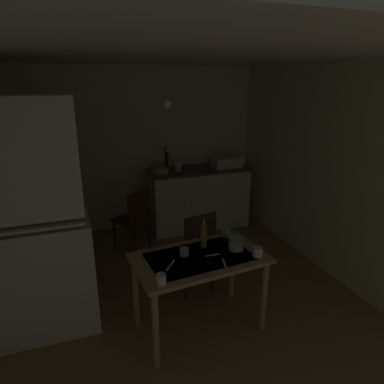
# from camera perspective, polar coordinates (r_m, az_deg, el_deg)

# --- Properties ---
(ground_plane) EXTENTS (5.09, 5.09, 0.00)m
(ground_plane) POSITION_cam_1_polar(r_m,az_deg,el_deg) (3.88, -1.71, -16.95)
(ground_plane) COLOR #8C6A4B
(wall_back) EXTENTS (3.72, 0.10, 2.44)m
(wall_back) POSITION_cam_1_polar(r_m,az_deg,el_deg) (5.31, -8.88, 7.00)
(wall_back) COLOR beige
(wall_back) RESTS_ON ground
(wall_right) EXTENTS (0.10, 4.19, 2.44)m
(wall_right) POSITION_cam_1_polar(r_m,az_deg,el_deg) (4.25, 22.76, 3.00)
(wall_right) COLOR beige
(wall_right) RESTS_ON ground
(ceiling_slab) EXTENTS (3.72, 4.19, 0.10)m
(ceiling_slab) POSITION_cam_1_polar(r_m,az_deg,el_deg) (3.18, -2.17, 22.83)
(ceiling_slab) COLOR silver
(hutch_cabinet) EXTENTS (0.92, 0.55, 2.13)m
(hutch_cabinet) POSITION_cam_1_polar(r_m,az_deg,el_deg) (3.26, -24.75, -5.85)
(hutch_cabinet) COLOR silver
(hutch_cabinet) RESTS_ON ground
(counter_cabinet) EXTENTS (1.54, 0.64, 0.94)m
(counter_cabinet) POSITION_cam_1_polar(r_m,az_deg,el_deg) (5.37, 1.04, -0.94)
(counter_cabinet) COLOR silver
(counter_cabinet) RESTS_ON ground
(sink_basin) EXTENTS (0.44, 0.34, 0.15)m
(sink_basin) POSITION_cam_1_polar(r_m,az_deg,el_deg) (5.40, 5.73, 5.07)
(sink_basin) COLOR white
(sink_basin) RESTS_ON counter_cabinet
(hand_pump) EXTENTS (0.05, 0.27, 0.39)m
(hand_pump) POSITION_cam_1_polar(r_m,az_deg,el_deg) (5.09, -4.26, 5.38)
(hand_pump) COLOR #232328
(hand_pump) RESTS_ON counter_cabinet
(mixing_bowl_counter) EXTENTS (0.26, 0.26, 0.07)m
(mixing_bowl_counter) POSITION_cam_1_polar(r_m,az_deg,el_deg) (5.00, -5.39, 3.55)
(mixing_bowl_counter) COLOR tan
(mixing_bowl_counter) RESTS_ON counter_cabinet
(stoneware_crock) EXTENTS (0.11, 0.11, 0.14)m
(stoneware_crock) POSITION_cam_1_polar(r_m,az_deg,el_deg) (5.11, -2.37, 4.32)
(stoneware_crock) COLOR beige
(stoneware_crock) RESTS_ON counter_cabinet
(dining_table) EXTENTS (1.22, 0.79, 0.75)m
(dining_table) POSITION_cam_1_polar(r_m,az_deg,el_deg) (3.12, 1.26, -12.39)
(dining_table) COLOR tan
(dining_table) RESTS_ON ground
(chair_far_side) EXTENTS (0.48, 0.48, 0.94)m
(chair_far_side) POSITION_cam_1_polar(r_m,az_deg,el_deg) (3.71, 0.42, -9.66)
(chair_far_side) COLOR #392518
(chair_far_side) RESTS_ON ground
(chair_by_counter) EXTENTS (0.55, 0.55, 0.87)m
(chair_by_counter) POSITION_cam_1_polar(r_m,az_deg,el_deg) (4.64, -9.63, -4.37)
(chair_by_counter) COLOR #382414
(chair_by_counter) RESTS_ON ground
(serving_bowl_wide) EXTENTS (0.14, 0.14, 0.05)m
(serving_bowl_wide) POSITION_cam_1_polar(r_m,az_deg,el_deg) (3.35, 7.23, -7.83)
(serving_bowl_wide) COLOR #9EB2C6
(serving_bowl_wide) RESTS_ON dining_table
(soup_bowl_small) EXTENTS (0.14, 0.14, 0.05)m
(soup_bowl_small) POSITION_cam_1_polar(r_m,az_deg,el_deg) (3.20, 7.39, -9.07)
(soup_bowl_small) COLOR #ADD1C1
(soup_bowl_small) RESTS_ON dining_table
(teacup_cream) EXTENTS (0.08, 0.08, 0.07)m
(teacup_cream) POSITION_cam_1_polar(r_m,az_deg,el_deg) (3.07, -1.33, -9.95)
(teacup_cream) COLOR #9EB2C6
(teacup_cream) RESTS_ON dining_table
(mug_dark) EXTENTS (0.08, 0.08, 0.08)m
(mug_dark) POSITION_cam_1_polar(r_m,az_deg,el_deg) (2.69, -5.17, -14.32)
(mug_dark) COLOR white
(mug_dark) RESTS_ON dining_table
(teacup_mint) EXTENTS (0.09, 0.09, 0.09)m
(teacup_mint) POSITION_cam_1_polar(r_m,az_deg,el_deg) (3.44, 5.71, -6.72)
(teacup_mint) COLOR #9EB2C6
(teacup_mint) RESTS_ON dining_table
(mug_tall) EXTENTS (0.09, 0.09, 0.09)m
(mug_tall) POSITION_cam_1_polar(r_m,az_deg,el_deg) (3.11, 10.92, -9.83)
(mug_tall) COLOR white
(mug_tall) RESTS_ON dining_table
(glass_bottle) EXTENTS (0.06, 0.06, 0.28)m
(glass_bottle) POSITION_cam_1_polar(r_m,az_deg,el_deg) (3.19, 1.97, -7.28)
(glass_bottle) COLOR olive
(glass_bottle) RESTS_ON dining_table
(table_knife) EXTENTS (0.13, 0.16, 0.00)m
(table_knife) POSITION_cam_1_polar(r_m,az_deg,el_deg) (2.94, -3.61, -12.12)
(table_knife) COLOR silver
(table_knife) RESTS_ON dining_table
(teaspoon_near_bowl) EXTENTS (0.14, 0.03, 0.00)m
(teaspoon_near_bowl) POSITION_cam_1_polar(r_m,az_deg,el_deg) (3.09, 3.47, -10.47)
(teaspoon_near_bowl) COLOR beige
(teaspoon_near_bowl) RESTS_ON dining_table
(teaspoon_by_cup) EXTENTS (0.06, 0.16, 0.00)m
(teaspoon_by_cup) POSITION_cam_1_polar(r_m,az_deg,el_deg) (2.97, 5.44, -11.79)
(teaspoon_by_cup) COLOR beige
(teaspoon_by_cup) RESTS_ON dining_table
(pendant_bulb) EXTENTS (0.08, 0.08, 0.08)m
(pendant_bulb) POSITION_cam_1_polar(r_m,az_deg,el_deg) (3.18, -4.17, 14.40)
(pendant_bulb) COLOR #F9EFCC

